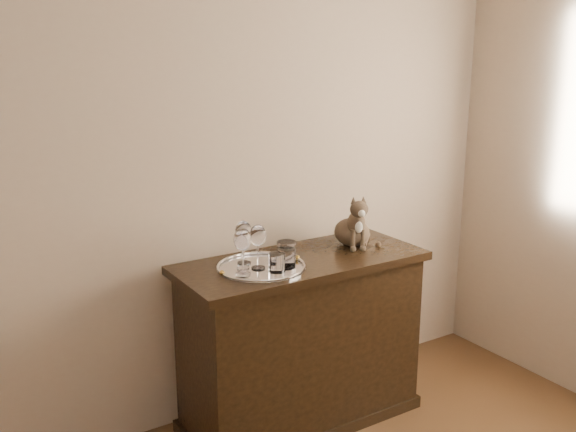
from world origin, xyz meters
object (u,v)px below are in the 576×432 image
object	(u,v)px
tray	(261,268)
tumbler_a	(287,258)
wine_glass_a	(243,249)
tumbler_c	(287,252)
wine_glass_b	(244,242)
tumbler_b	(277,263)
wine_glass_d	(258,247)
cat	(352,219)
sideboard	(301,341)
wine_glass_c	(243,252)

from	to	relation	value
tray	tumbler_a	distance (m)	0.12
wine_glass_a	tumbler_c	world-z (taller)	wine_glass_a
tray	wine_glass_b	size ratio (longest dim) A/B	2.00
tumbler_b	tumbler_a	bearing A→B (deg)	18.67
wine_glass_d	cat	xyz separation A→B (m)	(0.59, 0.08, 0.03)
wine_glass_d	tumbler_c	world-z (taller)	wine_glass_d
wine_glass_b	cat	xyz separation A→B (m)	(0.61, -0.01, 0.03)
tray	wine_glass_a	size ratio (longest dim) A/B	2.19
tumbler_a	tumbler_c	bearing A→B (deg)	58.45
tray	sideboard	bearing A→B (deg)	6.52
sideboard	tumbler_c	xyz separation A→B (m)	(-0.10, -0.03, 0.48)
tumbler_a	tumbler_b	bearing A→B (deg)	-161.33
cat	tray	bearing A→B (deg)	-152.41
wine_glass_b	tumbler_b	bearing A→B (deg)	-68.78
wine_glass_a	tumbler_b	xyz separation A→B (m)	(0.10, -0.12, -0.05)
sideboard	tray	world-z (taller)	tray
wine_glass_a	wine_glass_c	world-z (taller)	wine_glass_c
wine_glass_a	tumbler_c	bearing A→B (deg)	-10.05
wine_glass_c	wine_glass_d	size ratio (longest dim) A/B	1.03
wine_glass_b	cat	world-z (taller)	cat
wine_glass_b	wine_glass_c	bearing A→B (deg)	-119.90
tray	tumbler_a	bearing A→B (deg)	-34.55
wine_glass_d	tumbler_a	size ratio (longest dim) A/B	2.25
sideboard	tumbler_c	world-z (taller)	tumbler_c
wine_glass_b	wine_glass_d	distance (m)	0.10
wine_glass_c	tumbler_b	xyz separation A→B (m)	(0.14, -0.05, -0.06)
tumbler_c	sideboard	bearing A→B (deg)	16.52
wine_glass_a	cat	bearing A→B (deg)	4.06
wine_glass_b	cat	distance (m)	0.61
tray	wine_glass_b	world-z (taller)	wine_glass_b
cat	wine_glass_a	bearing A→B (deg)	-156.21
tray	wine_glass_b	xyz separation A→B (m)	(-0.04, 0.09, 0.10)
tray	cat	distance (m)	0.59
tray	tumbler_c	distance (m)	0.14
wine_glass_b	tumbler_c	size ratio (longest dim) A/B	2.00
sideboard	tray	distance (m)	0.49
sideboard	tumbler_b	xyz separation A→B (m)	(-0.21, -0.11, 0.47)
tray	cat	world-z (taller)	cat
tray	tumbler_a	xyz separation A→B (m)	(0.09, -0.06, 0.05)
tumbler_b	wine_glass_a	bearing A→B (deg)	131.14
sideboard	tumbler_a	xyz separation A→B (m)	(-0.14, -0.09, 0.48)
wine_glass_b	sideboard	bearing A→B (deg)	-12.92
wine_glass_d	wine_glass_a	bearing A→B (deg)	146.51
wine_glass_c	cat	xyz separation A→B (m)	(0.68, 0.12, 0.02)
wine_glass_a	tumbler_c	distance (m)	0.21
wine_glass_a	tumbler_c	size ratio (longest dim) A/B	1.83
tumbler_a	cat	bearing A→B (deg)	16.78
tray	wine_glass_d	xyz separation A→B (m)	(-0.02, -0.00, 0.10)
cat	wine_glass_b	bearing A→B (deg)	-161.29
wine_glass_a	sideboard	bearing A→B (deg)	-1.12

